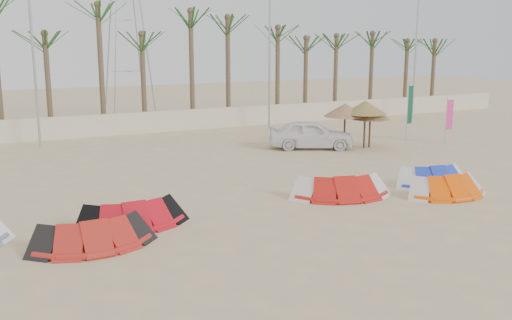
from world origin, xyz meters
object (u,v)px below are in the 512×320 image
kite_orange (442,184)px  parasol_mid (370,113)px  kite_red_left (91,231)px  kite_red_mid (130,211)px  parasol_right (365,107)px  kite_red_right (337,184)px  car (311,134)px  kite_blue (429,174)px  parasol_left (345,110)px

kite_orange → parasol_mid: bearing=68.1°
kite_red_left → kite_red_mid: bearing=42.6°
parasol_right → kite_red_right: bearing=-133.0°
car → kite_red_left: bearing=153.7°
kite_red_left → kite_red_mid: same height
kite_orange → parasol_right: 9.65m
kite_red_left → car: bearing=36.1°
kite_red_right → kite_blue: size_ratio=1.18×
kite_red_mid → car: bearing=35.2°
kite_red_right → parasol_left: size_ratio=1.64×
kite_red_mid → kite_orange: size_ratio=1.02×
kite_blue → parasol_right: 8.17m
kite_red_left → parasol_left: (15.01, 9.11, 1.60)m
kite_red_right → parasol_right: 10.08m
kite_blue → car: 8.74m
parasol_mid → parasol_right: 0.51m
parasol_mid → car: bearing=159.9°
kite_blue → parasol_left: 8.50m
parasol_right → kite_orange: bearing=-109.8°
kite_red_mid → kite_red_right: bearing=-0.7°
kite_orange → car: size_ratio=0.74×
kite_orange → kite_red_left: bearing=178.1°
parasol_left → kite_orange: bearing=-103.9°
kite_red_left → kite_orange: bearing=-1.9°
parasol_right → car: size_ratio=0.57×
parasol_right → parasol_mid: bearing=10.9°
kite_red_right → parasol_mid: size_ratio=1.75×
kite_red_mid → kite_blue: 11.85m
kite_red_left → parasol_left: size_ratio=1.42×
kite_orange → parasol_left: size_ratio=1.39×
parasol_mid → parasol_right: bearing=-169.1°
kite_red_right → kite_orange: size_ratio=1.18×
kite_red_mid → kite_red_left: bearing=-137.4°
kite_red_mid → parasol_left: size_ratio=1.41×
kite_red_mid → kite_orange: same height
kite_red_right → kite_blue: bearing=-4.0°
kite_red_right → kite_orange: 3.93m
kite_orange → parasol_right: bearing=70.2°
kite_red_right → parasol_right: (6.77, 7.26, 1.75)m
parasol_mid → kite_orange: bearing=-111.9°
kite_blue → kite_orange: bearing=-115.4°
kite_red_mid → kite_red_right: 7.64m
kite_red_left → kite_red_right: bearing=7.8°
kite_red_right → kite_blue: same height
kite_orange → car: car is taller
kite_orange → kite_blue: size_ratio=1.00×
kite_blue → kite_red_right: bearing=176.0°
kite_red_right → parasol_left: parasol_left is taller
kite_red_left → car: (13.26, 9.68, 0.34)m
kite_red_left → parasol_mid: (16.26, 8.58, 1.45)m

